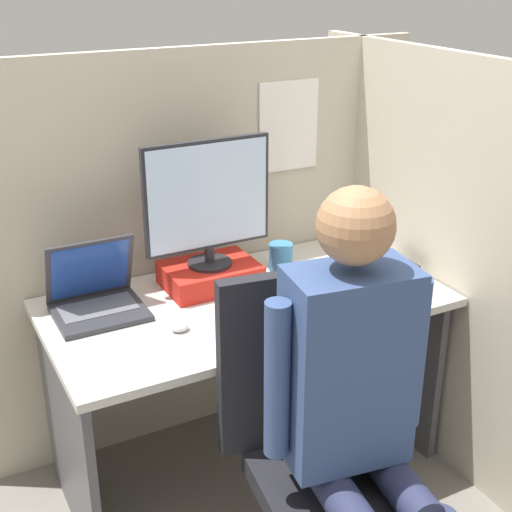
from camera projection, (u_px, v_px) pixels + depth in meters
name	position (u px, v px, depth m)	size (l,w,h in m)	color
cubicle_panel_back	(202.00, 248.00, 2.87)	(1.93, 0.05, 1.59)	#B7AD99
cubicle_panel_right	(421.00, 256.00, 2.80)	(0.04, 1.39, 1.59)	#B7AD99
desk	(246.00, 344.00, 2.64)	(1.43, 0.74, 0.74)	beige
paper_box	(210.00, 275.00, 2.66)	(0.34, 0.25, 0.09)	red
monitor	(208.00, 200.00, 2.55)	(0.48, 0.17, 0.47)	#232328
laptop	(97.00, 299.00, 2.46)	(0.30, 0.26, 0.26)	#2D2D33
mouse	(180.00, 327.00, 2.35)	(0.06, 0.05, 0.03)	silver
stapler	(402.00, 265.00, 2.78)	(0.05, 0.16, 0.05)	#2D2D33
carrot_toy	(279.00, 329.00, 2.33)	(0.04, 0.13, 0.04)	orange
office_chair	(317.00, 446.00, 2.14)	(0.54, 0.59, 1.04)	black
person	(358.00, 396.00, 1.92)	(0.48, 0.45, 1.37)	#282D4C
coffee_mug	(281.00, 257.00, 2.79)	(0.09, 0.09, 0.11)	teal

